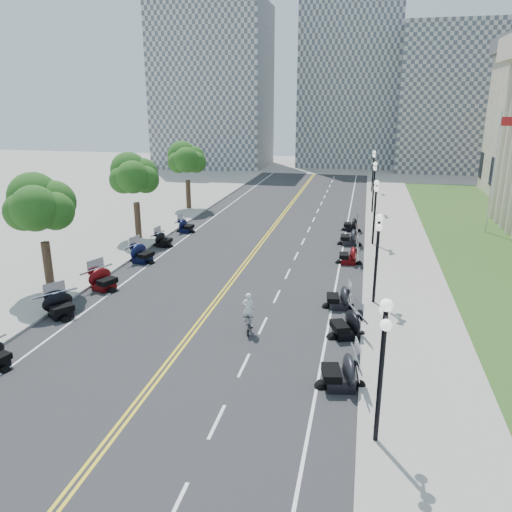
# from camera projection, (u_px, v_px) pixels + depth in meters

# --- Properties ---
(ground) EXTENTS (160.00, 160.00, 0.00)m
(ground) POSITION_uv_depth(u_px,v_px,m) (202.00, 320.00, 25.56)
(ground) COLOR gray
(road) EXTENTS (16.00, 90.00, 0.01)m
(road) POSITION_uv_depth(u_px,v_px,m) (247.00, 261.00, 34.89)
(road) COLOR #333335
(road) RESTS_ON ground
(centerline_yellow_a) EXTENTS (0.12, 90.00, 0.00)m
(centerline_yellow_a) POSITION_uv_depth(u_px,v_px,m) (245.00, 261.00, 34.91)
(centerline_yellow_a) COLOR yellow
(centerline_yellow_a) RESTS_ON road
(centerline_yellow_b) EXTENTS (0.12, 90.00, 0.00)m
(centerline_yellow_b) POSITION_uv_depth(u_px,v_px,m) (249.00, 261.00, 34.86)
(centerline_yellow_b) COLOR yellow
(centerline_yellow_b) RESTS_ON road
(edge_line_north) EXTENTS (0.12, 90.00, 0.00)m
(edge_line_north) POSITION_uv_depth(u_px,v_px,m) (339.00, 268.00, 33.58)
(edge_line_north) COLOR white
(edge_line_north) RESTS_ON road
(edge_line_south) EXTENTS (0.12, 90.00, 0.00)m
(edge_line_south) POSITION_uv_depth(u_px,v_px,m) (161.00, 256.00, 36.20)
(edge_line_south) COLOR white
(edge_line_south) RESTS_ON road
(lane_dash_3) EXTENTS (0.12, 2.00, 0.00)m
(lane_dash_3) POSITION_uv_depth(u_px,v_px,m) (175.00, 508.00, 13.71)
(lane_dash_3) COLOR white
(lane_dash_3) RESTS_ON road
(lane_dash_4) EXTENTS (0.12, 2.00, 0.00)m
(lane_dash_4) POSITION_uv_depth(u_px,v_px,m) (217.00, 421.00, 17.44)
(lane_dash_4) COLOR white
(lane_dash_4) RESTS_ON road
(lane_dash_5) EXTENTS (0.12, 2.00, 0.00)m
(lane_dash_5) POSITION_uv_depth(u_px,v_px,m) (244.00, 365.00, 21.18)
(lane_dash_5) COLOR white
(lane_dash_5) RESTS_ON road
(lane_dash_6) EXTENTS (0.12, 2.00, 0.00)m
(lane_dash_6) POSITION_uv_depth(u_px,v_px,m) (263.00, 325.00, 24.91)
(lane_dash_6) COLOR white
(lane_dash_6) RESTS_ON road
(lane_dash_7) EXTENTS (0.12, 2.00, 0.00)m
(lane_dash_7) POSITION_uv_depth(u_px,v_px,m) (277.00, 296.00, 28.64)
(lane_dash_7) COLOR white
(lane_dash_7) RESTS_ON road
(lane_dash_8) EXTENTS (0.12, 2.00, 0.00)m
(lane_dash_8) POSITION_uv_depth(u_px,v_px,m) (288.00, 274.00, 32.37)
(lane_dash_8) COLOR white
(lane_dash_8) RESTS_ON road
(lane_dash_9) EXTENTS (0.12, 2.00, 0.00)m
(lane_dash_9) POSITION_uv_depth(u_px,v_px,m) (296.00, 256.00, 36.10)
(lane_dash_9) COLOR white
(lane_dash_9) RESTS_ON road
(lane_dash_10) EXTENTS (0.12, 2.00, 0.00)m
(lane_dash_10) POSITION_uv_depth(u_px,v_px,m) (303.00, 241.00, 39.83)
(lane_dash_10) COLOR white
(lane_dash_10) RESTS_ON road
(lane_dash_11) EXTENTS (0.12, 2.00, 0.00)m
(lane_dash_11) POSITION_uv_depth(u_px,v_px,m) (309.00, 229.00, 43.56)
(lane_dash_11) COLOR white
(lane_dash_11) RESTS_ON road
(lane_dash_12) EXTENTS (0.12, 2.00, 0.00)m
(lane_dash_12) POSITION_uv_depth(u_px,v_px,m) (314.00, 219.00, 47.29)
(lane_dash_12) COLOR white
(lane_dash_12) RESTS_ON road
(lane_dash_13) EXTENTS (0.12, 2.00, 0.00)m
(lane_dash_13) POSITION_uv_depth(u_px,v_px,m) (318.00, 211.00, 51.02)
(lane_dash_13) COLOR white
(lane_dash_13) RESTS_ON road
(lane_dash_14) EXTENTS (0.12, 2.00, 0.00)m
(lane_dash_14) POSITION_uv_depth(u_px,v_px,m) (321.00, 203.00, 54.76)
(lane_dash_14) COLOR white
(lane_dash_14) RESTS_ON road
(lane_dash_15) EXTENTS (0.12, 2.00, 0.00)m
(lane_dash_15) POSITION_uv_depth(u_px,v_px,m) (325.00, 197.00, 58.49)
(lane_dash_15) COLOR white
(lane_dash_15) RESTS_ON road
(lane_dash_16) EXTENTS (0.12, 2.00, 0.00)m
(lane_dash_16) POSITION_uv_depth(u_px,v_px,m) (327.00, 191.00, 62.22)
(lane_dash_16) COLOR white
(lane_dash_16) RESTS_ON road
(lane_dash_17) EXTENTS (0.12, 2.00, 0.00)m
(lane_dash_17) POSITION_uv_depth(u_px,v_px,m) (330.00, 186.00, 65.95)
(lane_dash_17) COLOR white
(lane_dash_17) RESTS_ON road
(lane_dash_18) EXTENTS (0.12, 2.00, 0.00)m
(lane_dash_18) POSITION_uv_depth(u_px,v_px,m) (332.00, 181.00, 69.68)
(lane_dash_18) COLOR white
(lane_dash_18) RESTS_ON road
(lane_dash_19) EXTENTS (0.12, 2.00, 0.00)m
(lane_dash_19) POSITION_uv_depth(u_px,v_px,m) (334.00, 177.00, 73.41)
(lane_dash_19) COLOR white
(lane_dash_19) RESTS_ON road
(sidewalk_north) EXTENTS (5.00, 90.00, 0.15)m
(sidewalk_north) POSITION_uv_depth(u_px,v_px,m) (402.00, 271.00, 32.72)
(sidewalk_north) COLOR #9E9991
(sidewalk_north) RESTS_ON ground
(sidewalk_south) EXTENTS (5.00, 90.00, 0.15)m
(sidewalk_south) POSITION_uv_depth(u_px,v_px,m) (109.00, 251.00, 37.02)
(sidewalk_south) COLOR #9E9991
(sidewalk_south) RESTS_ON ground
(lawn) EXTENTS (9.00, 60.00, 0.10)m
(lawn) POSITION_uv_depth(u_px,v_px,m) (489.00, 245.00, 38.76)
(lawn) COLOR #356023
(lawn) RESTS_ON ground
(distant_block_a) EXTENTS (18.00, 14.00, 26.00)m
(distant_block_a) POSITION_uv_depth(u_px,v_px,m) (214.00, 87.00, 83.22)
(distant_block_a) COLOR gray
(distant_block_a) RESTS_ON ground
(distant_block_b) EXTENTS (16.00, 12.00, 30.00)m
(distant_block_b) POSITION_uv_depth(u_px,v_px,m) (349.00, 75.00, 83.72)
(distant_block_b) COLOR gray
(distant_block_b) RESTS_ON ground
(distant_block_c) EXTENTS (20.00, 14.00, 22.00)m
(distant_block_c) POSITION_uv_depth(u_px,v_px,m) (463.00, 99.00, 78.43)
(distant_block_c) COLOR gray
(distant_block_c) RESTS_ON ground
(street_lamp_1) EXTENTS (0.50, 1.20, 4.90)m
(street_lamp_1) POSITION_uv_depth(u_px,v_px,m) (381.00, 373.00, 15.57)
(street_lamp_1) COLOR black
(street_lamp_1) RESTS_ON sidewalk_north
(street_lamp_2) EXTENTS (0.50, 1.20, 4.90)m
(street_lamp_2) POSITION_uv_depth(u_px,v_px,m) (376.00, 260.00, 26.77)
(street_lamp_2) COLOR black
(street_lamp_2) RESTS_ON sidewalk_north
(street_lamp_3) EXTENTS (0.50, 1.20, 4.90)m
(street_lamp_3) POSITION_uv_depth(u_px,v_px,m) (375.00, 213.00, 37.96)
(street_lamp_3) COLOR black
(street_lamp_3) RESTS_ON sidewalk_north
(street_lamp_4) EXTENTS (0.50, 1.20, 4.90)m
(street_lamp_4) POSITION_uv_depth(u_px,v_px,m) (374.00, 187.00, 49.15)
(street_lamp_4) COLOR black
(street_lamp_4) RESTS_ON sidewalk_north
(street_lamp_5) EXTENTS (0.50, 1.20, 4.90)m
(street_lamp_5) POSITION_uv_depth(u_px,v_px,m) (373.00, 171.00, 60.35)
(street_lamp_5) COLOR black
(street_lamp_5) RESTS_ON sidewalk_north
(flagpole) EXTENTS (1.10, 0.20, 10.00)m
(flagpole) POSITION_uv_depth(u_px,v_px,m) (493.00, 174.00, 40.92)
(flagpole) COLOR silver
(flagpole) RESTS_ON ground
(tree_2) EXTENTS (4.80, 4.80, 9.20)m
(tree_2) POSITION_uv_depth(u_px,v_px,m) (41.00, 212.00, 28.07)
(tree_2) COLOR #235619
(tree_2) RESTS_ON sidewalk_south
(tree_3) EXTENTS (4.80, 4.80, 9.20)m
(tree_3) POSITION_uv_depth(u_px,v_px,m) (135.00, 181.00, 39.26)
(tree_3) COLOR #235619
(tree_3) RESTS_ON sidewalk_south
(tree_4) EXTENTS (4.80, 4.80, 9.20)m
(tree_4) POSITION_uv_depth(u_px,v_px,m) (187.00, 163.00, 50.45)
(tree_4) COLOR #235619
(tree_4) RESTS_ON sidewalk_south
(motorcycle_n_4) EXTENTS (2.56, 2.56, 1.54)m
(motorcycle_n_4) POSITION_uv_depth(u_px,v_px,m) (341.00, 370.00, 19.34)
(motorcycle_n_4) COLOR black
(motorcycle_n_4) RESTS_ON road
(motorcycle_n_5) EXTENTS (2.71, 2.71, 1.45)m
(motorcycle_n_5) POSITION_uv_depth(u_px,v_px,m) (346.00, 323.00, 23.52)
(motorcycle_n_5) COLOR black
(motorcycle_n_5) RESTS_ON road
(motorcycle_n_6) EXTENTS (2.21, 2.21, 1.38)m
(motorcycle_n_6) POSITION_uv_depth(u_px,v_px,m) (339.00, 296.00, 26.89)
(motorcycle_n_6) COLOR black
(motorcycle_n_6) RESTS_ON road
(motorcycle_n_8) EXTENTS (2.06, 2.06, 1.38)m
(motorcycle_n_8) POSITION_uv_depth(u_px,v_px,m) (349.00, 254.00, 34.27)
(motorcycle_n_8) COLOR #590A0C
(motorcycle_n_8) RESTS_ON road
(motorcycle_n_9) EXTENTS (2.09, 2.09, 1.45)m
(motorcycle_n_9) POSITION_uv_depth(u_px,v_px,m) (349.00, 236.00, 38.74)
(motorcycle_n_9) COLOR black
(motorcycle_n_9) RESTS_ON road
(motorcycle_n_10) EXTENTS (1.87, 1.87, 1.29)m
(motorcycle_n_10) POSITION_uv_depth(u_px,v_px,m) (351.00, 223.00, 43.02)
(motorcycle_n_10) COLOR black
(motorcycle_n_10) RESTS_ON road
(motorcycle_s_5) EXTENTS (2.82, 2.82, 1.41)m
(motorcycle_s_5) POSITION_uv_depth(u_px,v_px,m) (60.00, 304.00, 25.74)
(motorcycle_s_5) COLOR black
(motorcycle_s_5) RESTS_ON road
(motorcycle_s_6) EXTENTS (2.68, 2.68, 1.45)m
(motorcycle_s_6) POSITION_uv_depth(u_px,v_px,m) (103.00, 278.00, 29.49)
(motorcycle_s_6) COLOR #590A0C
(motorcycle_s_6) RESTS_ON road
(motorcycle_s_7) EXTENTS (2.47, 2.47, 1.45)m
(motorcycle_s_7) POSITION_uv_depth(u_px,v_px,m) (142.00, 252.00, 34.52)
(motorcycle_s_7) COLOR black
(motorcycle_s_7) RESTS_ON road
(motorcycle_s_8) EXTENTS (1.99, 1.99, 1.23)m
(motorcycle_s_8) POSITION_uv_depth(u_px,v_px,m) (163.00, 239.00, 38.31)
(motorcycle_s_8) COLOR black
(motorcycle_s_8) RESTS_ON road
(motorcycle_s_9) EXTENTS (1.97, 1.97, 1.26)m
(motorcycle_s_9) POSITION_uv_depth(u_px,v_px,m) (186.00, 225.00, 42.51)
(motorcycle_s_9) COLOR black
(motorcycle_s_9) RESTS_ON road
(bicycle) EXTENTS (0.81, 1.77, 1.03)m
(bicycle) POSITION_uv_depth(u_px,v_px,m) (248.00, 322.00, 24.09)
(bicycle) COLOR #A51414
(bicycle) RESTS_ON road
(cyclist_rider) EXTENTS (0.61, 0.40, 1.68)m
(cyclist_rider) POSITION_uv_depth(u_px,v_px,m) (248.00, 296.00, 23.69)
(cyclist_rider) COLOR silver
(cyclist_rider) RESTS_ON bicycle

